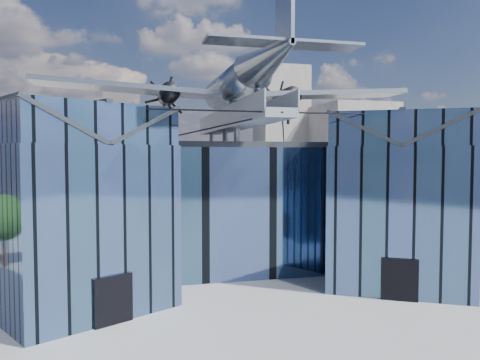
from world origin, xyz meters
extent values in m
plane|color=gray|center=(0.00, 0.00, 0.00)|extent=(120.00, 120.00, 0.00)
cube|color=#44618B|center=(0.00, 9.00, 4.75)|extent=(28.00, 14.00, 9.50)
cube|color=#26292E|center=(0.00, 9.00, 9.70)|extent=(28.00, 14.00, 0.40)
cube|color=#44618B|center=(-10.50, -1.00, 4.75)|extent=(11.79, 11.43, 9.50)
cube|color=#44618B|center=(-10.50, -1.00, 10.60)|extent=(11.56, 11.20, 2.20)
cube|color=#26292E|center=(-12.45, -2.12, 10.60)|extent=(7.98, 9.23, 2.40)
cube|color=#26292E|center=(-8.55, 0.12, 10.60)|extent=(7.98, 9.23, 2.40)
cube|color=#26292E|center=(-10.50, -1.00, 11.75)|extent=(4.30, 7.10, 0.18)
cube|color=black|center=(-8.48, -4.51, 1.30)|extent=(2.03, 1.32, 2.60)
cube|color=black|center=(-6.60, 1.25, 4.75)|extent=(0.34, 0.34, 9.50)
cube|color=#44618B|center=(10.50, -1.00, 4.75)|extent=(11.79, 11.43, 9.50)
cube|color=#44618B|center=(10.50, -1.00, 10.60)|extent=(11.56, 11.20, 2.20)
cube|color=#26292E|center=(8.55, 0.12, 10.60)|extent=(7.98, 9.23, 2.40)
cube|color=#26292E|center=(12.45, -2.12, 10.60)|extent=(7.98, 9.23, 2.40)
cube|color=#26292E|center=(10.50, -1.00, 11.75)|extent=(4.30, 7.10, 0.18)
cube|color=black|center=(8.48, -4.51, 1.30)|extent=(2.03, 1.32, 2.60)
cube|color=black|center=(6.60, 1.25, 4.75)|extent=(0.34, 0.34, 9.50)
cube|color=#90959D|center=(0.00, 3.50, 11.10)|extent=(1.80, 21.00, 0.50)
cube|color=#90959D|center=(-0.90, 3.50, 11.75)|extent=(0.08, 21.00, 1.10)
cube|color=#90959D|center=(0.90, 3.50, 11.75)|extent=(0.08, 21.00, 1.10)
cylinder|color=#90959D|center=(0.00, 13.00, 10.43)|extent=(0.44, 0.44, 1.35)
cylinder|color=#90959D|center=(0.00, 7.00, 10.43)|extent=(0.44, 0.44, 1.35)
cylinder|color=#90959D|center=(0.00, 3.00, 10.43)|extent=(0.44, 0.44, 1.35)
cylinder|color=#90959D|center=(0.00, 4.00, 12.05)|extent=(0.70, 0.70, 1.40)
cylinder|color=black|center=(-5.25, -4.00, 11.40)|extent=(10.55, 6.08, 0.69)
cylinder|color=black|center=(5.25, -4.00, 11.40)|extent=(10.55, 6.08, 0.69)
cylinder|color=black|center=(-3.00, 1.50, 10.55)|extent=(6.09, 17.04, 1.19)
cylinder|color=black|center=(3.00, 1.50, 10.55)|extent=(6.09, 17.04, 1.19)
cylinder|color=#969BA1|center=(0.00, 4.00, 14.00)|extent=(2.50, 11.00, 2.50)
sphere|color=#969BA1|center=(0.00, 9.50, 14.00)|extent=(2.50, 2.50, 2.50)
cube|color=black|center=(0.00, 8.50, 14.69)|extent=(1.60, 1.40, 0.50)
cone|color=#969BA1|center=(0.00, -5.00, 14.30)|extent=(2.50, 7.00, 2.50)
cube|color=#969BA1|center=(0.00, -7.30, 15.90)|extent=(0.18, 2.40, 3.40)
cube|color=#969BA1|center=(0.00, -7.20, 14.50)|extent=(8.00, 1.80, 0.14)
cube|color=#969BA1|center=(-7.00, 5.00, 13.70)|extent=(14.00, 3.20, 1.08)
cylinder|color=black|center=(-4.60, 5.60, 13.45)|extent=(1.44, 3.20, 1.44)
cone|color=black|center=(-4.60, 7.40, 13.45)|extent=(0.70, 0.70, 0.70)
cube|color=black|center=(-4.60, 7.55, 13.45)|extent=(1.05, 0.06, 3.33)
cube|color=black|center=(-4.60, 7.55, 13.45)|extent=(2.53, 0.06, 2.53)
cube|color=black|center=(-4.60, 7.55, 13.45)|extent=(3.33, 0.06, 1.05)
cylinder|color=black|center=(-4.60, 5.00, 12.22)|extent=(0.24, 0.24, 1.75)
cube|color=#969BA1|center=(7.00, 5.00, 13.70)|extent=(14.00, 3.20, 1.08)
cylinder|color=black|center=(4.60, 5.60, 13.45)|extent=(1.44, 3.20, 1.44)
cone|color=black|center=(4.60, 7.40, 13.45)|extent=(0.70, 0.70, 0.70)
cube|color=black|center=(4.60, 7.55, 13.45)|extent=(1.05, 0.06, 3.33)
cube|color=black|center=(4.60, 7.55, 13.45)|extent=(2.53, 0.06, 2.53)
cube|color=black|center=(4.60, 7.55, 13.45)|extent=(3.33, 0.06, 1.05)
cylinder|color=black|center=(4.60, 5.00, 12.22)|extent=(0.24, 0.24, 1.75)
cube|color=gray|center=(32.00, 48.00, 9.00)|extent=(12.00, 14.00, 18.00)
cube|color=gray|center=(-20.00, 55.00, 7.00)|extent=(14.00, 10.00, 14.00)
cube|color=gray|center=(22.00, 58.00, 13.00)|extent=(9.00, 9.00, 26.00)
cylinder|color=#372216|center=(28.03, 11.76, 1.42)|extent=(0.52, 0.52, 2.84)
sphere|color=#284C1A|center=(28.03, 11.76, 3.95)|extent=(4.87, 4.87, 3.71)
camera|label=1|loc=(-7.75, -29.63, 8.91)|focal=35.00mm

